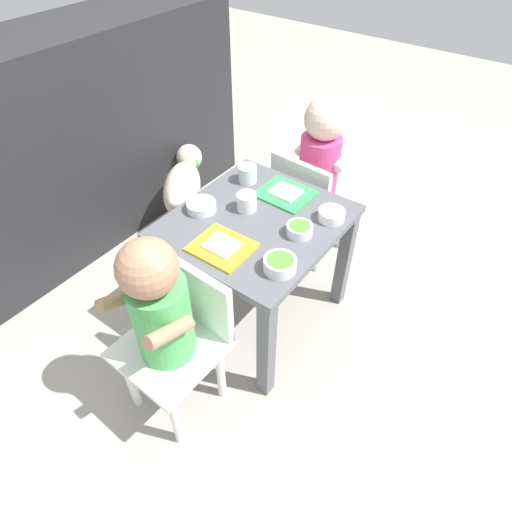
{
  "coord_description": "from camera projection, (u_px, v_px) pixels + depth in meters",
  "views": [
    {
      "loc": [
        -0.9,
        -0.67,
        1.36
      ],
      "look_at": [
        0.0,
        0.0,
        0.31
      ],
      "focal_mm": 30.56,
      "sensor_mm": 36.0,
      "label": 1
    }
  ],
  "objects": [
    {
      "name": "ground_plane",
      "position": [
        256.0,
        311.0,
        1.75
      ],
      "size": [
        7.0,
        7.0,
        0.0
      ],
      "primitive_type": "plane",
      "color": "#9E998E"
    },
    {
      "name": "veggie_bowl_far",
      "position": [
        332.0,
        215.0,
        1.42
      ],
      "size": [
        0.09,
        0.09,
        0.03
      ],
      "color": "white",
      "rests_on": "dining_table"
    },
    {
      "name": "cereal_bowl_left_side",
      "position": [
        201.0,
        206.0,
        1.45
      ],
      "size": [
        0.1,
        0.1,
        0.03
      ],
      "color": "white",
      "rests_on": "dining_table"
    },
    {
      "name": "food_tray_left",
      "position": [
        221.0,
        246.0,
        1.32
      ],
      "size": [
        0.16,
        0.18,
        0.02
      ],
      "color": "gold",
      "rests_on": "dining_table"
    },
    {
      "name": "cereal_bowl_right_side",
      "position": [
        280.0,
        264.0,
        1.24
      ],
      "size": [
        0.1,
        0.1,
        0.04
      ],
      "color": "white",
      "rests_on": "dining_table"
    },
    {
      "name": "veggie_bowl_near",
      "position": [
        300.0,
        229.0,
        1.36
      ],
      "size": [
        0.08,
        0.08,
        0.03
      ],
      "color": "white",
      "rests_on": "dining_table"
    },
    {
      "name": "water_cup_left",
      "position": [
        247.0,
        203.0,
        1.45
      ],
      "size": [
        0.07,
        0.07,
        0.06
      ],
      "color": "white",
      "rests_on": "dining_table"
    },
    {
      "name": "dog",
      "position": [
        184.0,
        185.0,
        2.0
      ],
      "size": [
        0.41,
        0.32,
        0.34
      ],
      "color": "beige",
      "rests_on": "ground"
    },
    {
      "name": "water_cup_right",
      "position": [
        248.0,
        175.0,
        1.57
      ],
      "size": [
        0.07,
        0.07,
        0.06
      ],
      "color": "white",
      "rests_on": "dining_table"
    },
    {
      "name": "seated_child_left",
      "position": [
        164.0,
        312.0,
        1.17
      ],
      "size": [
        0.29,
        0.29,
        0.7
      ],
      "color": "silver",
      "rests_on": "ground"
    },
    {
      "name": "food_tray_right",
      "position": [
        285.0,
        193.0,
        1.53
      ],
      "size": [
        0.16,
        0.18,
        0.02
      ],
      "color": "green",
      "rests_on": "dining_table"
    },
    {
      "name": "kitchen_cabinet_back",
      "position": [
        76.0,
        142.0,
        1.86
      ],
      "size": [
        1.64,
        0.4,
        0.89
      ],
      "primitive_type": "cube",
      "color": "#232326",
      "rests_on": "ground"
    },
    {
      "name": "seated_child_right",
      "position": [
        318.0,
        164.0,
        1.71
      ],
      "size": [
        0.3,
        0.3,
        0.71
      ],
      "color": "silver",
      "rests_on": "ground"
    },
    {
      "name": "dining_table",
      "position": [
        256.0,
        240.0,
        1.49
      ],
      "size": [
        0.57,
        0.51,
        0.47
      ],
      "color": "#515459",
      "rests_on": "ground"
    }
  ]
}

